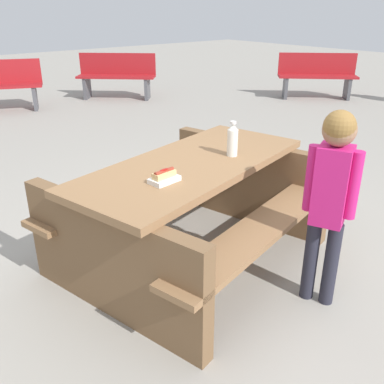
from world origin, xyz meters
name	(u,v)px	position (x,y,z in m)	size (l,w,h in m)	color
ground_plane	(192,256)	(0.00, 0.00, 0.00)	(30.00, 30.00, 0.00)	gray
picnic_table	(192,202)	(0.00, 0.00, 0.44)	(2.07, 1.76, 0.75)	olive
soda_bottle	(233,140)	(-0.30, 0.08, 0.86)	(0.07, 0.07, 0.25)	silver
hotdog_tray	(164,177)	(0.36, 0.17, 0.78)	(0.19, 0.13, 0.08)	white
child_in_coat	(331,186)	(-0.29, 0.89, 0.78)	(0.23, 0.28, 1.22)	#262633
park_bench_near	(317,75)	(-5.64, -2.93, 0.45)	(1.35, 1.34, 0.85)	maroon
park_bench_mid	(117,75)	(-2.61, -5.42, 0.45)	(1.36, 1.33, 0.85)	maroon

